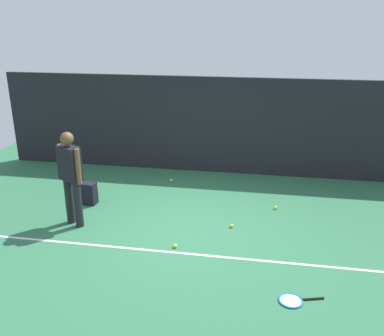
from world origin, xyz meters
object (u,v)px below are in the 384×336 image
tennis_player (71,174)px  tennis_ball_near_player (171,180)px  tennis_ball_far_left (175,246)px  tennis_ball_by_fence (232,226)px  tennis_ball_mid_court (276,208)px  tennis_racket (293,300)px  backpack (89,194)px

tennis_player → tennis_ball_near_player: tennis_player is taller
tennis_ball_far_left → tennis_ball_by_fence: bearing=45.2°
tennis_player → tennis_ball_mid_court: bearing=-133.6°
tennis_ball_mid_court → tennis_ball_far_left: same height
tennis_racket → tennis_ball_far_left: bearing=-46.7°
tennis_player → backpack: size_ratio=3.86×
tennis_racket → backpack: size_ratio=1.45×
tennis_ball_by_fence → tennis_racket: bearing=-63.2°
backpack → tennis_ball_mid_court: bearing=-168.3°
tennis_player → tennis_ball_far_left: size_ratio=25.76×
tennis_ball_near_player → tennis_ball_by_fence: 2.48m
tennis_racket → tennis_ball_by_fence: tennis_ball_by_fence is taller
tennis_ball_near_player → tennis_ball_mid_court: same height
tennis_ball_mid_court → backpack: bearing=-174.3°
tennis_player → tennis_racket: (3.72, -1.55, -0.95)m
backpack → tennis_ball_near_player: size_ratio=6.67×
tennis_ball_near_player → tennis_ball_far_left: same height
tennis_racket → tennis_ball_far_left: tennis_ball_far_left is taller
tennis_ball_by_fence → tennis_ball_far_left: bearing=-134.8°
tennis_player → tennis_ball_near_player: size_ratio=25.76×
tennis_racket → tennis_ball_near_player: size_ratio=9.66×
tennis_ball_by_fence → tennis_ball_mid_court: (0.77, 0.89, 0.00)m
tennis_racket → tennis_ball_mid_court: 2.80m
backpack → tennis_ball_mid_court: (3.64, 0.36, -0.18)m
tennis_racket → tennis_player: bearing=-38.9°
tennis_racket → backpack: 4.54m
tennis_player → tennis_racket: tennis_player is taller
tennis_ball_by_fence → tennis_player: bearing=-172.8°
tennis_player → tennis_ball_mid_court: size_ratio=25.76×
backpack → tennis_ball_by_fence: (2.87, -0.53, -0.18)m
tennis_ball_mid_court → tennis_player: bearing=-160.6°
tennis_ball_near_player → tennis_ball_far_left: bearing=-76.1°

